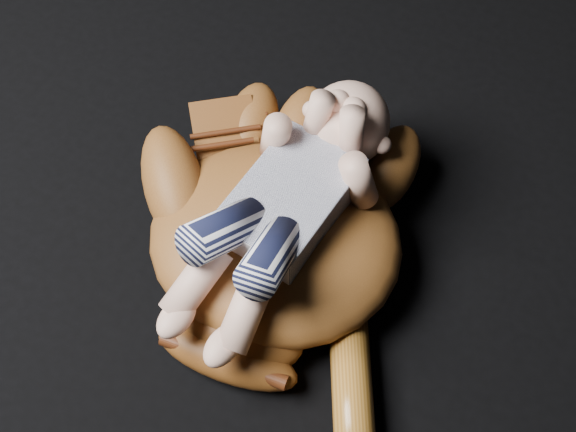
{
  "coord_description": "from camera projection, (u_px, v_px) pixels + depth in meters",
  "views": [
    {
      "loc": [
        0.16,
        -0.37,
        0.99
      ],
      "look_at": [
        -0.12,
        0.16,
        0.07
      ],
      "focal_mm": 55.0,
      "sensor_mm": 36.0,
      "label": 1
    }
  ],
  "objects": [
    {
      "name": "newborn_baby",
      "position": [
        275.0,
        212.0,
        1.02
      ],
      "size": [
        0.21,
        0.41,
        0.16
      ],
      "primitive_type": null,
      "rotation": [
        0.0,
        0.0,
        -0.08
      ],
      "color": "#DDA78E",
      "rests_on": "baseball_glove"
    },
    {
      "name": "baseball_glove",
      "position": [
        275.0,
        234.0,
        1.08
      ],
      "size": [
        0.44,
        0.49,
        0.14
      ],
      "primitive_type": null,
      "rotation": [
        0.0,
        0.0,
        0.12
      ],
      "color": "#5F3414",
      "rests_on": "ground"
    }
  ]
}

